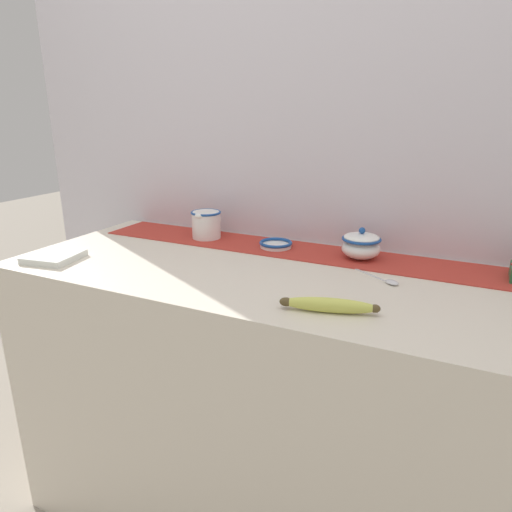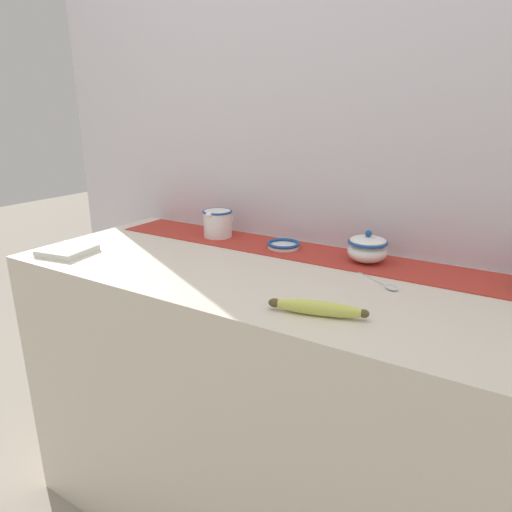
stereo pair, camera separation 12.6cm
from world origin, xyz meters
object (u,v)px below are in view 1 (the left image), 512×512
Objects in this scene: cream_pitcher at (206,223)px; spoon at (388,281)px; sugar_bowl at (361,245)px; small_dish at (276,244)px; banana at (329,305)px; napkin_stack at (54,257)px.

spoon is at bearing -14.18° from cream_pitcher.
spoon is at bearing -55.63° from sugar_bowl.
sugar_bowl is at bearing -0.11° from cream_pitcher.
cream_pitcher is 0.75× the size of spoon.
small_dish is 0.51m from banana.
spoon is 1.18× the size of napkin_stack.
small_dish is at bearing -179.47° from sugar_bowl.
cream_pitcher is at bearing 179.21° from small_dish.
small_dish is at bearing -169.07° from spoon.
cream_pitcher is 0.51m from napkin_stack.
sugar_bowl is (0.55, -0.00, -0.01)m from cream_pitcher.
banana is at bearing -86.28° from sugar_bowl.
napkin_stack is at bearing -132.17° from spoon.
cream_pitcher is 0.71m from banana.
napkin_stack is at bearing 179.78° from banana.
sugar_bowl is at bearing 26.02° from napkin_stack.
spoon is (0.66, -0.17, -0.05)m from cream_pitcher.
cream_pitcher reaches higher than banana.
small_dish is 0.78× the size of napkin_stack.
napkin_stack is (-0.87, 0.00, -0.01)m from banana.
cream_pitcher is 0.55m from sugar_bowl.
cream_pitcher reaches higher than spoon.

